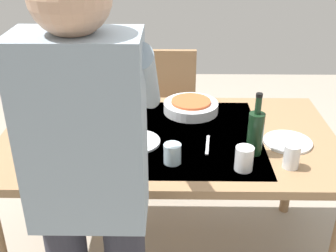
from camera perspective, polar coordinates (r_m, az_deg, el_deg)
The scene contains 15 objects.
ground_plane at distance 2.55m, azimuth -0.00°, elevation -16.74°, with size 6.00×6.00×0.00m, color #9E9384.
dining_table at distance 2.12m, azimuth -0.00°, elevation -2.96°, with size 1.66×0.94×0.77m.
chair_near at distance 2.96m, azimuth -0.11°, elevation 2.45°, with size 0.40×0.40×0.91m.
person_server at distance 1.39m, azimuth -10.39°, elevation -8.61°, with size 0.42×0.61×1.69m.
wine_bottle at distance 1.92m, azimuth 11.77°, elevation -0.77°, with size 0.07×0.07×0.30m.
wine_glass_left at distance 1.97m, azimuth -11.71°, elevation -0.19°, with size 0.07×0.07×0.15m.
wine_glass_right at distance 1.82m, azimuth -6.73°, elevation -2.16°, with size 0.07×0.07×0.15m.
water_cup_near_left at distance 1.88m, azimuth 16.40°, elevation -3.96°, with size 0.07×0.07×0.11m, color silver.
water_cup_near_right at distance 1.82m, azimuth 10.27°, elevation -4.36°, with size 0.08×0.08×0.11m, color silver.
water_cup_far_left at distance 1.84m, azimuth 0.60°, elevation -3.76°, with size 0.08×0.08×0.09m, color silver.
water_cup_far_right at distance 2.17m, azimuth -19.36°, elevation -0.10°, with size 0.08×0.08×0.11m, color silver.
serving_bowl_pasta at distance 2.32m, azimuth 3.12°, elevation 2.69°, with size 0.30×0.30×0.07m.
dinner_plate_near at distance 2.02m, azimuth -4.32°, elevation -2.12°, with size 0.23×0.23×0.01m, color silver.
dinner_plate_far at distance 2.09m, azimuth 15.90°, elevation -2.10°, with size 0.23×0.23×0.01m, color silver.
table_fork at distance 2.00m, azimuth 5.37°, elevation -2.55°, with size 0.01×0.18×0.01m, color silver.
Camera 1 is at (-0.03, 1.84, 1.76)m, focal length 44.98 mm.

